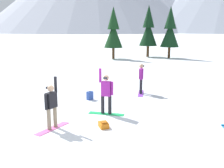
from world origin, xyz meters
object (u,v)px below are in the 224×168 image
at_px(pine_tree_twin, 113,31).
at_px(backpack_blue, 90,96).
at_px(pine_tree_tall, 170,30).
at_px(pine_tree_young, 148,29).
at_px(snowboarder_background, 141,78).
at_px(backpack_orange, 104,125).
at_px(snowboarder_foreground, 51,105).
at_px(snowboarder_midground, 106,93).

bearing_deg(pine_tree_twin, backpack_blue, -78.22).
distance_m(pine_tree_twin, pine_tree_tall, 6.96).
distance_m(pine_tree_young, pine_tree_twin, 5.00).
xyz_separation_m(snowboarder_background, backpack_orange, (-0.46, -5.59, -0.79)).
bearing_deg(snowboarder_foreground, backpack_blue, 91.31).
relative_size(snowboarder_foreground, backpack_orange, 3.56).
distance_m(snowboarder_midground, pine_tree_twin, 20.96).
relative_size(pine_tree_twin, pine_tree_tall, 0.98).
relative_size(backpack_blue, pine_tree_twin, 0.08).
distance_m(snowboarder_midground, pine_tree_young, 23.71).
distance_m(pine_tree_young, pine_tree_tall, 2.84).
relative_size(snowboarder_foreground, backpack_blue, 4.12).
xyz_separation_m(backpack_orange, pine_tree_twin, (-5.68, 21.68, 3.24)).
xyz_separation_m(snowboarder_foreground, pine_tree_twin, (-3.87, 22.31, 2.44)).
bearing_deg(snowboarder_background, backpack_blue, -139.42).
bearing_deg(pine_tree_young, snowboarder_foreground, -89.57).
bearing_deg(backpack_blue, snowboarder_foreground, -88.69).
bearing_deg(pine_tree_tall, snowboarder_foreground, -95.83).
xyz_separation_m(backpack_orange, pine_tree_young, (-2.00, 25.06, 3.43)).
height_order(snowboarder_background, pine_tree_young, pine_tree_young).
xyz_separation_m(snowboarder_foreground, pine_tree_tall, (2.55, 24.98, 2.50)).
bearing_deg(backpack_orange, snowboarder_background, 85.33).
bearing_deg(backpack_blue, pine_tree_young, 90.26).
xyz_separation_m(snowboarder_foreground, backpack_blue, (-0.10, 4.20, -0.70)).
distance_m(snowboarder_midground, backpack_blue, 2.64).
height_order(snowboarder_midground, snowboarder_background, snowboarder_midground).
distance_m(backpack_orange, pine_tree_tall, 24.59).
distance_m(snowboarder_background, pine_tree_young, 19.80).
distance_m(backpack_orange, backpack_blue, 4.05).
xyz_separation_m(snowboarder_midground, backpack_blue, (-1.53, 2.02, -0.73)).
bearing_deg(snowboarder_background, pine_tree_tall, 89.12).
xyz_separation_m(pine_tree_twin, pine_tree_tall, (6.43, 2.68, 0.06)).
bearing_deg(backpack_orange, backpack_blue, 118.03).
bearing_deg(pine_tree_tall, pine_tree_young, 165.74).
bearing_deg(backpack_blue, backpack_orange, -61.97).
xyz_separation_m(backpack_orange, pine_tree_tall, (0.75, 24.36, 3.30)).
bearing_deg(snowboarder_foreground, pine_tree_tall, 84.17).
relative_size(backpack_orange, backpack_blue, 1.16).
bearing_deg(snowboarder_midground, pine_tree_tall, 87.19).
relative_size(snowboarder_foreground, pine_tree_tall, 0.31).
bearing_deg(snowboarder_midground, snowboarder_foreground, -123.42).
distance_m(backpack_blue, pine_tree_young, 21.74).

